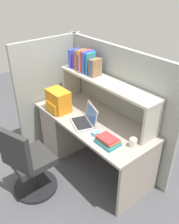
{
  "coord_description": "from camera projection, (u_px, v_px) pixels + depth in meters",
  "views": [
    {
      "loc": [
        1.86,
        -1.59,
        2.29
      ],
      "look_at": [
        0.0,
        -0.05,
        0.85
      ],
      "focal_mm": 38.5,
      "sensor_mm": 36.0,
      "label": 1
    }
  ],
  "objects": [
    {
      "name": "desk_book_stack",
      "position": [
        108.0,
        141.0,
        2.48
      ],
      "size": [
        0.24,
        0.18,
        0.08
      ],
      "color": "teal",
      "rests_on": "desk"
    },
    {
      "name": "cubicle_partition_left",
      "position": [
        52.0,
        93.0,
        3.42
      ],
      "size": [
        0.05,
        1.06,
        1.55
      ],
      "primitive_type": "cube",
      "color": "#939991",
      "rests_on": "ground_plane"
    },
    {
      "name": "reference_books_on_shelf",
      "position": [
        85.0,
        62.0,
        2.97
      ],
      "size": [
        0.48,
        0.18,
        0.27
      ],
      "color": "blue",
      "rests_on": "overhead_hutch"
    },
    {
      "name": "paper_cup",
      "position": [
        133.0,
        143.0,
        2.44
      ],
      "size": [
        0.08,
        0.08,
        0.09
      ],
      "primitive_type": "cylinder",
      "color": "white",
      "rests_on": "desk"
    },
    {
      "name": "cubicle_partition_rear",
      "position": [
        115.0,
        106.0,
        3.09
      ],
      "size": [
        1.84,
        0.05,
        1.55
      ],
      "primitive_type": "cube",
      "color": "#939991",
      "rests_on": "ground_plane"
    },
    {
      "name": "laptop",
      "position": [
        85.0,
        120.0,
        2.8
      ],
      "size": [
        0.37,
        0.34,
        0.22
      ],
      "color": "#B7BABF",
      "rests_on": "desk"
    },
    {
      "name": "computer_mouse",
      "position": [
        97.0,
        133.0,
        2.63
      ],
      "size": [
        0.09,
        0.12,
        0.03
      ],
      "primitive_type": "cube",
      "rotation": [
        0.0,
        0.0,
        -0.34
      ],
      "color": "#7299C6",
      "rests_on": "desk"
    },
    {
      "name": "office_chair",
      "position": [
        29.0,
        166.0,
        2.69
      ],
      "size": [
        0.52,
        0.54,
        0.93
      ],
      "rotation": [
        0.0,
        0.0,
        3.47
      ],
      "color": "black",
      "rests_on": "ground_plane"
    },
    {
      "name": "ground_plane",
      "position": [
        92.0,
        164.0,
        3.28
      ],
      "size": [
        8.0,
        8.0,
        0.0
      ],
      "primitive_type": "plane",
      "color": "#4C4C51"
    },
    {
      "name": "desk",
      "position": [
        74.0,
        127.0,
        3.33
      ],
      "size": [
        1.6,
        0.7,
        0.73
      ],
      "color": "#AAA093",
      "rests_on": "ground_plane"
    },
    {
      "name": "backpack",
      "position": [
        58.0,
        101.0,
        3.01
      ],
      "size": [
        0.3,
        0.23,
        0.28
      ],
      "color": "orange",
      "rests_on": "desk"
    },
    {
      "name": "overhead_hutch",
      "position": [
        106.0,
        88.0,
        2.83
      ],
      "size": [
        1.44,
        0.28,
        0.45
      ],
      "color": "#BCB7AC",
      "rests_on": "desk"
    }
  ]
}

